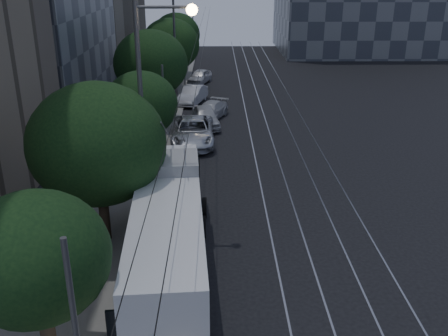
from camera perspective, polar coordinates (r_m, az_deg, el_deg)
ground at (r=22.17m, az=4.82°, el=-8.49°), size 120.00×120.00×0.00m
sidewalk at (r=40.95m, az=-8.38°, el=5.86°), size 5.00×90.00×0.15m
tram_rails at (r=40.87m, az=5.74°, el=5.85°), size 4.52×90.00×0.02m
overhead_wires at (r=39.90m, az=-4.99°, el=10.61°), size 2.23×90.00×6.00m
trolleybus at (r=19.66m, az=-6.32°, el=-7.08°), size 3.40×12.41×5.63m
pickup_silver at (r=34.18m, az=-3.57°, el=4.21°), size 2.98×6.21×1.71m
car_white_a at (r=37.90m, az=-2.15°, el=5.89°), size 2.51×4.80×1.56m
car_white_b at (r=39.96m, az=-1.63°, el=6.54°), size 3.38×4.84×1.30m
car_white_c at (r=44.83m, az=-3.62°, el=8.34°), size 2.70×4.88×1.53m
car_white_d at (r=52.98m, az=-2.79°, el=10.39°), size 2.81×4.47×1.42m
tree_0 at (r=14.50m, az=-20.71°, el=-9.61°), size 4.06×4.06×5.79m
tree_1 at (r=20.96m, az=-14.27°, el=2.66°), size 5.64×5.64×7.07m
tree_2 at (r=29.37m, az=-9.45°, el=7.18°), size 4.25×4.25×5.82m
tree_3 at (r=37.96m, az=-8.36°, el=11.71°), size 5.49×5.49×7.14m
tree_4 at (r=48.70m, az=-6.14°, el=13.83°), size 5.48×5.48×6.99m
tree_5 at (r=56.24m, az=-5.45°, el=14.94°), size 5.09×5.09×6.85m
streetlamp_near at (r=20.60m, az=-8.31°, el=7.50°), size 2.47×0.44×10.22m
streetlamp_far at (r=44.90m, az=-5.16°, el=15.27°), size 2.46×0.44×10.17m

